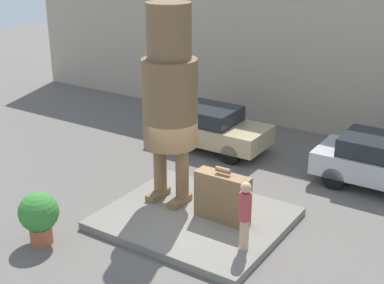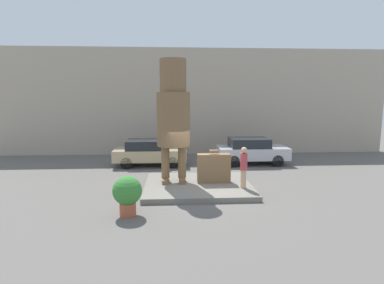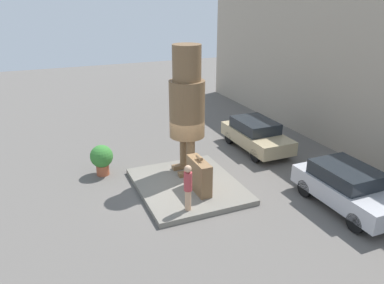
{
  "view_description": "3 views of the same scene",
  "coord_description": "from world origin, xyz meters",
  "px_view_note": "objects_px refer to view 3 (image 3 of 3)",
  "views": [
    {
      "loc": [
        6.64,
        -10.32,
        6.99
      ],
      "look_at": [
        -0.27,
        0.28,
        2.1
      ],
      "focal_mm": 50.0,
      "sensor_mm": 36.0,
      "label": 1
    },
    {
      "loc": [
        -1.01,
        -12.52,
        3.86
      ],
      "look_at": [
        -0.24,
        0.26,
        2.0
      ],
      "focal_mm": 28.0,
      "sensor_mm": 36.0,
      "label": 2
    },
    {
      "loc": [
        12.31,
        -5.03,
        7.22
      ],
      "look_at": [
        -0.23,
        0.28,
        1.86
      ],
      "focal_mm": 35.0,
      "sensor_mm": 36.0,
      "label": 3
    }
  ],
  "objects_px": {
    "statue_figure": "(187,101)",
    "planter_pot": "(102,158)",
    "giant_suitcase": "(199,176)",
    "tourist": "(188,186)",
    "parked_car_tan": "(256,134)",
    "parked_car_silver": "(348,187)"
  },
  "relations": [
    {
      "from": "statue_figure",
      "to": "tourist",
      "type": "height_order",
      "value": "statue_figure"
    },
    {
      "from": "statue_figure",
      "to": "giant_suitcase",
      "type": "relative_size",
      "value": 3.65
    },
    {
      "from": "parked_car_tan",
      "to": "planter_pot",
      "type": "bearing_deg",
      "value": -90.91
    },
    {
      "from": "statue_figure",
      "to": "tourist",
      "type": "distance_m",
      "value": 3.76
    },
    {
      "from": "statue_figure",
      "to": "planter_pot",
      "type": "relative_size",
      "value": 3.95
    },
    {
      "from": "tourist",
      "to": "statue_figure",
      "type": "bearing_deg",
      "value": 158.24
    },
    {
      "from": "tourist",
      "to": "parked_car_silver",
      "type": "distance_m",
      "value": 5.75
    },
    {
      "from": "giant_suitcase",
      "to": "tourist",
      "type": "bearing_deg",
      "value": -39.46
    },
    {
      "from": "tourist",
      "to": "parked_car_silver",
      "type": "height_order",
      "value": "tourist"
    },
    {
      "from": "statue_figure",
      "to": "parked_car_silver",
      "type": "bearing_deg",
      "value": 43.33
    },
    {
      "from": "statue_figure",
      "to": "parked_car_tan",
      "type": "height_order",
      "value": "statue_figure"
    },
    {
      "from": "statue_figure",
      "to": "parked_car_silver",
      "type": "xyz_separation_m",
      "value": [
        4.59,
        4.33,
        -2.49
      ]
    },
    {
      "from": "giant_suitcase",
      "to": "tourist",
      "type": "relative_size",
      "value": 0.85
    },
    {
      "from": "giant_suitcase",
      "to": "tourist",
      "type": "distance_m",
      "value": 1.47
    },
    {
      "from": "tourist",
      "to": "planter_pot",
      "type": "bearing_deg",
      "value": -153.7
    },
    {
      "from": "giant_suitcase",
      "to": "parked_car_silver",
      "type": "xyz_separation_m",
      "value": [
        2.85,
        4.56,
        -0.03
      ]
    },
    {
      "from": "tourist",
      "to": "parked_car_tan",
      "type": "relative_size",
      "value": 0.41
    },
    {
      "from": "statue_figure",
      "to": "planter_pot",
      "type": "distance_m",
      "value": 4.43
    },
    {
      "from": "parked_car_tan",
      "to": "planter_pot",
      "type": "xyz_separation_m",
      "value": [
        -0.12,
        -7.57,
        -0.02
      ]
    },
    {
      "from": "tourist",
      "to": "parked_car_silver",
      "type": "relative_size",
      "value": 0.42
    },
    {
      "from": "parked_car_silver",
      "to": "giant_suitcase",
      "type": "bearing_deg",
      "value": -122.01
    },
    {
      "from": "planter_pot",
      "to": "parked_car_silver",
      "type": "bearing_deg",
      "value": 51.29
    }
  ]
}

